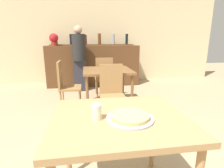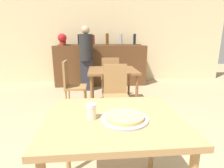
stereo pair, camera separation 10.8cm
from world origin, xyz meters
The scene contains 12 objects.
wall_back centered at (0.00, 4.46, 1.40)m, with size 8.00×0.05×2.80m.
dining_table_near centered at (0.00, 0.00, 0.68)m, with size 0.96×0.83×0.77m.
dining_table_far centered at (0.18, 2.14, 0.66)m, with size 0.92×0.89×0.75m.
bar_counter centered at (0.00, 3.96, 0.57)m, with size 2.60×0.56×1.15m.
bar_back_shelf centered at (0.04, 4.10, 1.22)m, with size 2.39×0.24×0.34m.
chair_far_side_front centered at (0.18, 1.53, 0.51)m, with size 0.40×0.40×0.92m.
chair_far_side_back centered at (0.18, 2.76, 0.51)m, with size 0.40×0.40×0.92m.
chair_far_side_left centered at (-0.61, 2.14, 0.51)m, with size 0.40×0.40×0.92m.
pizza_tray centered at (0.06, -0.06, 0.78)m, with size 0.33×0.33×0.04m.
cheese_shaker centered at (-0.16, -0.03, 0.82)m, with size 0.07×0.07×0.11m.
person_standing centered at (-0.37, 3.38, 0.89)m, with size 0.34×0.34×1.64m.
potted_plant centered at (-1.05, 3.91, 1.33)m, with size 0.24×0.24×0.33m.
Camera 2 is at (-0.12, -1.16, 1.30)m, focal length 28.00 mm.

